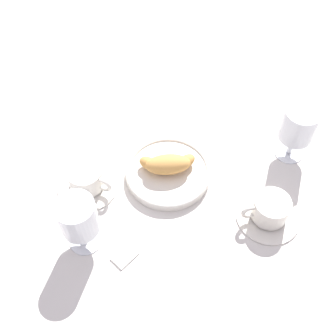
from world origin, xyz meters
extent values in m
plane|color=silver|center=(0.00, 0.00, 0.00)|extent=(2.20, 2.20, 0.00)
cylinder|color=silver|center=(0.02, -0.01, 0.01)|extent=(0.19, 0.19, 0.02)
torus|color=silver|center=(0.02, -0.01, 0.02)|extent=(0.19, 0.19, 0.01)
ellipsoid|color=#D6994C|center=(0.02, -0.01, 0.04)|extent=(0.10, 0.05, 0.04)
ellipsoid|color=#D6994C|center=(0.06, 0.00, 0.04)|extent=(0.05, 0.05, 0.03)
ellipsoid|color=#D6994C|center=(-0.02, 0.01, 0.04)|extent=(0.05, 0.05, 0.03)
cylinder|color=silver|center=(-0.16, -0.01, 0.00)|extent=(0.14, 0.14, 0.01)
cylinder|color=silver|center=(-0.16, -0.01, 0.03)|extent=(0.08, 0.08, 0.05)
cylinder|color=brown|center=(-0.16, -0.01, 0.06)|extent=(0.07, 0.07, 0.01)
torus|color=silver|center=(-0.13, -0.04, 0.04)|extent=(0.04, 0.03, 0.04)
cylinder|color=silver|center=(0.21, -0.15, 0.00)|extent=(0.14, 0.14, 0.01)
cylinder|color=silver|center=(0.21, -0.15, 0.03)|extent=(0.08, 0.08, 0.05)
cylinder|color=#937A60|center=(0.21, -0.15, 0.06)|extent=(0.07, 0.07, 0.01)
torus|color=silver|center=(0.17, -0.15, 0.04)|extent=(0.04, 0.01, 0.04)
cylinder|color=white|center=(0.31, 0.01, 0.00)|extent=(0.07, 0.07, 0.01)
cylinder|color=white|center=(0.31, 0.01, 0.03)|extent=(0.01, 0.01, 0.05)
cylinder|color=white|center=(0.31, 0.01, 0.10)|extent=(0.08, 0.08, 0.08)
cylinder|color=#E0CC4C|center=(0.31, 0.01, 0.09)|extent=(0.07, 0.07, 0.05)
cylinder|color=white|center=(-0.17, -0.14, 0.00)|extent=(0.07, 0.07, 0.01)
cylinder|color=white|center=(-0.17, -0.14, 0.03)|extent=(0.01, 0.01, 0.05)
cylinder|color=white|center=(-0.17, -0.14, 0.10)|extent=(0.08, 0.08, 0.08)
cylinder|color=#E0CC4C|center=(-0.17, -0.14, 0.10)|extent=(0.07, 0.07, 0.07)
cube|color=white|center=(-0.10, -0.19, 0.00)|extent=(0.06, 0.06, 0.01)
camera|label=1|loc=(-0.06, -0.55, 0.79)|focal=45.01mm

